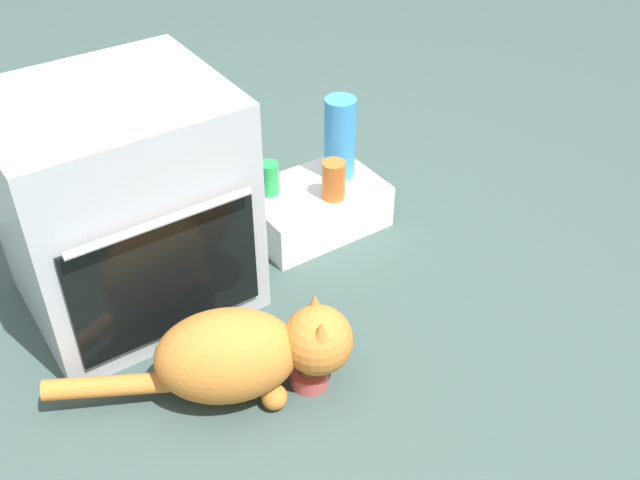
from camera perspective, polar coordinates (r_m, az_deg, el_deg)
ground at (r=2.16m, az=-7.40°, el=-10.55°), size 8.00×8.00×0.00m
oven at (r=2.26m, az=-15.01°, el=2.69°), size 0.65×0.62×0.71m
pantry_cabinet at (r=2.65m, az=-0.43°, el=2.57°), size 0.47×0.32×0.16m
food_bowl at (r=2.12m, az=-0.86°, el=-10.40°), size 0.11×0.11×0.07m
cat at (r=2.02m, az=-5.84°, el=-8.69°), size 0.78×0.44×0.28m
soda_can at (r=2.55m, az=-3.93°, el=4.78°), size 0.07×0.07×0.12m
water_bottle at (r=2.60m, az=1.55°, el=7.90°), size 0.11×0.11×0.30m
sauce_jar at (r=2.52m, az=1.06°, el=4.65°), size 0.08×0.08×0.14m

